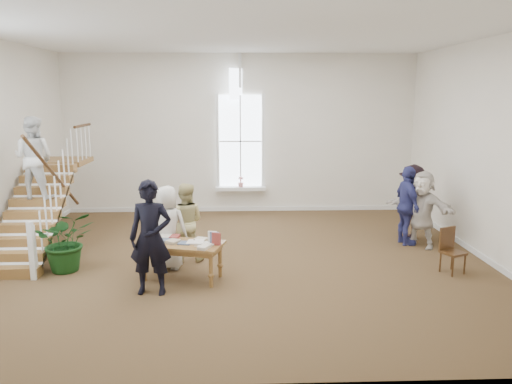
{
  "coord_description": "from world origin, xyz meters",
  "views": [
    {
      "loc": [
        -0.09,
        -9.83,
        3.35
      ],
      "look_at": [
        0.29,
        0.4,
        1.36
      ],
      "focal_mm": 35.0,
      "sensor_mm": 36.0,
      "label": 1
    }
  ],
  "objects_px": {
    "person_yellow": "(185,222)",
    "floor_plant": "(66,241)",
    "woman_cluster_a": "(407,206)",
    "woman_cluster_c": "(422,209)",
    "police_officer": "(151,238)",
    "side_chair": "(451,248)",
    "woman_cluster_b": "(412,202)",
    "library_table": "(182,247)",
    "elderly_woman": "(167,228)"
  },
  "relations": [
    {
      "from": "person_yellow",
      "to": "floor_plant",
      "type": "bearing_deg",
      "value": 19.94
    },
    {
      "from": "woman_cluster_a",
      "to": "floor_plant",
      "type": "distance_m",
      "value": 7.29
    },
    {
      "from": "woman_cluster_c",
      "to": "floor_plant",
      "type": "relative_size",
      "value": 1.45
    },
    {
      "from": "person_yellow",
      "to": "floor_plant",
      "type": "distance_m",
      "value": 2.31
    },
    {
      "from": "police_officer",
      "to": "floor_plant",
      "type": "distance_m",
      "value": 2.23
    },
    {
      "from": "police_officer",
      "to": "side_chair",
      "type": "distance_m",
      "value": 5.62
    },
    {
      "from": "person_yellow",
      "to": "woman_cluster_b",
      "type": "height_order",
      "value": "woman_cluster_b"
    },
    {
      "from": "woman_cluster_c",
      "to": "library_table",
      "type": "bearing_deg",
      "value": -115.08
    },
    {
      "from": "elderly_woman",
      "to": "woman_cluster_a",
      "type": "height_order",
      "value": "woman_cluster_a"
    },
    {
      "from": "police_officer",
      "to": "floor_plant",
      "type": "xyz_separation_m",
      "value": [
        -1.83,
        1.2,
        -0.39
      ]
    },
    {
      "from": "woman_cluster_b",
      "to": "woman_cluster_c",
      "type": "xyz_separation_m",
      "value": [
        0.0,
        -0.65,
        -0.02
      ]
    },
    {
      "from": "elderly_woman",
      "to": "woman_cluster_c",
      "type": "bearing_deg",
      "value": -158.14
    },
    {
      "from": "elderly_woman",
      "to": "person_yellow",
      "type": "xyz_separation_m",
      "value": [
        0.3,
        0.5,
        -0.02
      ]
    },
    {
      "from": "person_yellow",
      "to": "woman_cluster_c",
      "type": "relative_size",
      "value": 0.93
    },
    {
      "from": "library_table",
      "to": "woman_cluster_a",
      "type": "relative_size",
      "value": 0.9
    },
    {
      "from": "floor_plant",
      "to": "person_yellow",
      "type": "bearing_deg",
      "value": 13.89
    },
    {
      "from": "elderly_woman",
      "to": "woman_cluster_c",
      "type": "xyz_separation_m",
      "value": [
        5.47,
        1.23,
        0.04
      ]
    },
    {
      "from": "elderly_woman",
      "to": "woman_cluster_c",
      "type": "relative_size",
      "value": 0.96
    },
    {
      "from": "person_yellow",
      "to": "floor_plant",
      "type": "xyz_separation_m",
      "value": [
        -2.23,
        -0.55,
        -0.21
      ]
    },
    {
      "from": "library_table",
      "to": "floor_plant",
      "type": "height_order",
      "value": "floor_plant"
    },
    {
      "from": "police_officer",
      "to": "person_yellow",
      "type": "height_order",
      "value": "police_officer"
    },
    {
      "from": "police_officer",
      "to": "woman_cluster_a",
      "type": "xyz_separation_m",
      "value": [
        5.29,
        2.68,
        -0.09
      ]
    },
    {
      "from": "side_chair",
      "to": "library_table",
      "type": "bearing_deg",
      "value": 158.15
    },
    {
      "from": "library_table",
      "to": "woman_cluster_a",
      "type": "height_order",
      "value": "woman_cluster_a"
    },
    {
      "from": "woman_cluster_a",
      "to": "floor_plant",
      "type": "height_order",
      "value": "woman_cluster_a"
    },
    {
      "from": "floor_plant",
      "to": "elderly_woman",
      "type": "bearing_deg",
      "value": 1.56
    },
    {
      "from": "woman_cluster_a",
      "to": "side_chair",
      "type": "height_order",
      "value": "woman_cluster_a"
    },
    {
      "from": "police_officer",
      "to": "woman_cluster_b",
      "type": "distance_m",
      "value": 6.38
    },
    {
      "from": "woman_cluster_a",
      "to": "woman_cluster_b",
      "type": "height_order",
      "value": "woman_cluster_a"
    },
    {
      "from": "library_table",
      "to": "woman_cluster_c",
      "type": "bearing_deg",
      "value": 35.1
    },
    {
      "from": "library_table",
      "to": "side_chair",
      "type": "height_order",
      "value": "side_chair"
    },
    {
      "from": "library_table",
      "to": "woman_cluster_c",
      "type": "relative_size",
      "value": 0.94
    },
    {
      "from": "woman_cluster_c",
      "to": "floor_plant",
      "type": "distance_m",
      "value": 7.51
    },
    {
      "from": "library_table",
      "to": "woman_cluster_c",
      "type": "height_order",
      "value": "woman_cluster_c"
    },
    {
      "from": "library_table",
      "to": "police_officer",
      "type": "xyz_separation_m",
      "value": [
        -0.45,
        -0.66,
        0.37
      ]
    },
    {
      "from": "police_officer",
      "to": "person_yellow",
      "type": "relative_size",
      "value": 1.22
    },
    {
      "from": "person_yellow",
      "to": "woman_cluster_b",
      "type": "bearing_deg",
      "value": -159.05
    },
    {
      "from": "woman_cluster_b",
      "to": "floor_plant",
      "type": "height_order",
      "value": "woman_cluster_b"
    },
    {
      "from": "person_yellow",
      "to": "floor_plant",
      "type": "height_order",
      "value": "person_yellow"
    },
    {
      "from": "elderly_woman",
      "to": "library_table",
      "type": "bearing_deg",
      "value": 129.52
    },
    {
      "from": "person_yellow",
      "to": "floor_plant",
      "type": "relative_size",
      "value": 1.36
    },
    {
      "from": "library_table",
      "to": "woman_cluster_b",
      "type": "bearing_deg",
      "value": 41.28
    },
    {
      "from": "library_table",
      "to": "person_yellow",
      "type": "distance_m",
      "value": 1.11
    },
    {
      "from": "woman_cluster_a",
      "to": "woman_cluster_b",
      "type": "distance_m",
      "value": 0.53
    },
    {
      "from": "floor_plant",
      "to": "side_chair",
      "type": "distance_m",
      "value": 7.38
    },
    {
      "from": "elderly_woman",
      "to": "side_chair",
      "type": "bearing_deg",
      "value": -175.18
    },
    {
      "from": "library_table",
      "to": "floor_plant",
      "type": "xyz_separation_m",
      "value": [
        -2.28,
        0.54,
        -0.02
      ]
    },
    {
      "from": "person_yellow",
      "to": "side_chair",
      "type": "relative_size",
      "value": 1.84
    },
    {
      "from": "floor_plant",
      "to": "side_chair",
      "type": "relative_size",
      "value": 1.36
    },
    {
      "from": "library_table",
      "to": "elderly_woman",
      "type": "relative_size",
      "value": 0.98
    }
  ]
}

